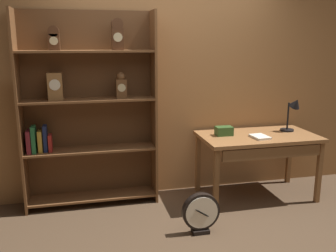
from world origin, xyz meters
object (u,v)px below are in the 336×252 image
at_px(desk_lamp, 293,110).
at_px(round_clock_large, 201,213).
at_px(toolbox_small, 224,131).
at_px(open_repair_manual, 260,137).
at_px(bookshelf, 86,111).
at_px(workbench, 259,142).

height_order(desk_lamp, round_clock_large, desk_lamp).
height_order(toolbox_small, open_repair_manual, toolbox_small).
xyz_separation_m(desk_lamp, open_repair_manual, (-0.51, -0.19, -0.24)).
relative_size(desk_lamp, open_repair_manual, 1.87).
distance_m(bookshelf, desk_lamp, 2.36).
bearing_deg(workbench, bookshelf, 171.08).
bearing_deg(workbench, open_repair_manual, -112.71).
relative_size(workbench, round_clock_large, 3.28).
bearing_deg(toolbox_small, round_clock_large, -124.03).
relative_size(bookshelf, open_repair_manual, 9.53).
bearing_deg(desk_lamp, toolbox_small, 179.58).
xyz_separation_m(workbench, toolbox_small, (-0.39, 0.10, 0.13)).
distance_m(bookshelf, round_clock_large, 1.61).
relative_size(desk_lamp, round_clock_large, 1.03).
bearing_deg(bookshelf, round_clock_large, -43.44).
distance_m(bookshelf, open_repair_manual, 1.91).
bearing_deg(desk_lamp, open_repair_manual, -159.01).
distance_m(bookshelf, workbench, 1.95).
bearing_deg(workbench, round_clock_large, -143.92).
distance_m(workbench, desk_lamp, 0.58).
xyz_separation_m(bookshelf, round_clock_large, (1.00, -0.94, -0.84)).
xyz_separation_m(bookshelf, toolbox_small, (1.50, -0.20, -0.25)).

